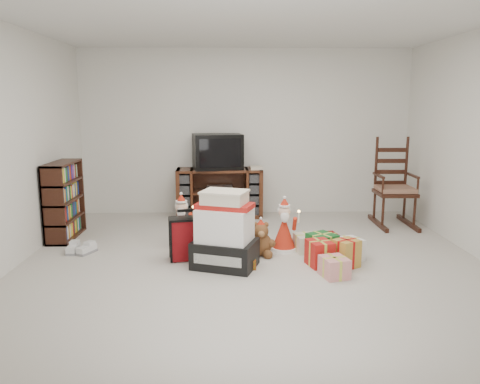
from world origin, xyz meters
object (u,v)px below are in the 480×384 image
at_px(rocking_chair, 393,194).
at_px(gift_pile, 225,235).
at_px(teddy_bear, 261,241).
at_px(red_suitcase, 187,239).
at_px(santa_figurine, 284,230).
at_px(bookshelf, 64,202).
at_px(crt_television, 217,151).
at_px(sneaker_pair, 80,249).
at_px(gift_cluster, 331,249).
at_px(tv_stand, 220,193).
at_px(mrs_claus_figurine, 182,226).

distance_m(rocking_chair, gift_pile, 2.91).
distance_m(rocking_chair, teddy_bear, 2.39).
relative_size(gift_pile, teddy_bear, 2.08).
xyz_separation_m(red_suitcase, santa_figurine, (1.10, 0.30, 0.00)).
height_order(bookshelf, rocking_chair, rocking_chair).
xyz_separation_m(santa_figurine, crt_television, (-0.81, 1.70, 0.74)).
xyz_separation_m(sneaker_pair, gift_cluster, (2.83, -0.31, 0.08)).
bearing_deg(santa_figurine, bookshelf, 167.56).
height_order(sneaker_pair, gift_cluster, gift_cluster).
height_order(santa_figurine, gift_cluster, santa_figurine).
relative_size(rocking_chair, teddy_bear, 3.34).
height_order(tv_stand, bookshelf, bookshelf).
relative_size(teddy_bear, santa_figurine, 0.61).
xyz_separation_m(red_suitcase, gift_cluster, (1.57, -0.06, -0.12)).
bearing_deg(red_suitcase, teddy_bear, -1.77).
relative_size(tv_stand, rocking_chair, 1.01).
height_order(tv_stand, rocking_chair, rocking_chair).
bearing_deg(teddy_bear, tv_stand, 104.88).
bearing_deg(gift_cluster, teddy_bear, 166.66).
relative_size(gift_pile, sneaker_pair, 2.48).
xyz_separation_m(red_suitcase, mrs_claus_figurine, (-0.11, 0.53, 0.00)).
relative_size(mrs_claus_figurine, crt_television, 0.82).
bearing_deg(tv_stand, santa_figurine, -66.99).
height_order(bookshelf, santa_figurine, bookshelf).
bearing_deg(bookshelf, red_suitcase, -29.03).
distance_m(mrs_claus_figurine, sneaker_pair, 1.19).
xyz_separation_m(bookshelf, sneaker_pair, (0.37, -0.65, -0.42)).
bearing_deg(crt_television, sneaker_pair, -141.57).
xyz_separation_m(red_suitcase, teddy_bear, (0.81, 0.12, -0.07)).
xyz_separation_m(tv_stand, sneaker_pair, (-1.57, -1.74, -0.32)).
height_order(gift_pile, crt_television, crt_television).
bearing_deg(crt_television, gift_pile, -96.90).
bearing_deg(gift_pile, bookshelf, 169.95).
height_order(tv_stand, red_suitcase, tv_stand).
bearing_deg(red_suitcase, tv_stand, 70.62).
xyz_separation_m(rocking_chair, red_suitcase, (-2.77, -1.47, -0.20)).
distance_m(teddy_bear, crt_television, 2.12).
xyz_separation_m(mrs_claus_figurine, gift_cluster, (1.68, -0.59, -0.12)).
height_order(red_suitcase, gift_cluster, red_suitcase).
xyz_separation_m(tv_stand, mrs_claus_figurine, (-0.43, -1.47, -0.12)).
bearing_deg(sneaker_pair, teddy_bear, 5.71).
distance_m(gift_pile, red_suitcase, 0.49).
height_order(tv_stand, crt_television, crt_television).
relative_size(santa_figurine, gift_cluster, 0.60).
relative_size(bookshelf, red_suitcase, 1.75).
height_order(bookshelf, red_suitcase, bookshelf).
height_order(red_suitcase, crt_television, crt_television).
distance_m(bookshelf, santa_figurine, 2.80).
relative_size(gift_cluster, crt_television, 1.36).
bearing_deg(crt_television, bookshelf, -160.20).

